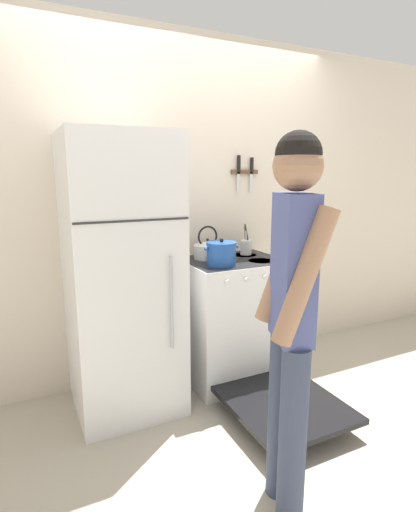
{
  "coord_description": "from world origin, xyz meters",
  "views": [
    {
      "loc": [
        -1.13,
        -2.8,
        1.53
      ],
      "look_at": [
        0.02,
        -0.45,
        1.0
      ],
      "focal_mm": 28.0,
      "sensor_mm": 36.0,
      "label": 1
    }
  ],
  "objects_px": {
    "dutch_oven_pot": "(221,253)",
    "tea_kettle": "(208,249)",
    "stove_range": "(235,321)",
    "utensil_jar": "(246,247)",
    "person": "(292,309)",
    "refrigerator": "(122,276)"
  },
  "relations": [
    {
      "from": "refrigerator",
      "to": "utensil_jar",
      "type": "distance_m",
      "value": 1.04
    },
    {
      "from": "utensil_jar",
      "to": "refrigerator",
      "type": "bearing_deg",
      "value": -171.33
    },
    {
      "from": "person",
      "to": "stove_range",
      "type": "bearing_deg",
      "value": -0.57
    },
    {
      "from": "refrigerator",
      "to": "dutch_oven_pot",
      "type": "height_order",
      "value": "refrigerator"
    },
    {
      "from": "tea_kettle",
      "to": "stove_range",
      "type": "bearing_deg",
      "value": -46.47
    },
    {
      "from": "person",
      "to": "utensil_jar",
      "type": "bearing_deg",
      "value": -5.28
    },
    {
      "from": "dutch_oven_pot",
      "to": "tea_kettle",
      "type": "xyz_separation_m",
      "value": [
        0.01,
        0.24,
        -0.01
      ]
    },
    {
      "from": "stove_range",
      "to": "utensil_jar",
      "type": "height_order",
      "value": "utensil_jar"
    },
    {
      "from": "refrigerator",
      "to": "person",
      "type": "distance_m",
      "value": 1.26
    },
    {
      "from": "dutch_oven_pot",
      "to": "tea_kettle",
      "type": "distance_m",
      "value": 0.24
    },
    {
      "from": "stove_range",
      "to": "dutch_oven_pot",
      "type": "distance_m",
      "value": 0.58
    },
    {
      "from": "tea_kettle",
      "to": "person",
      "type": "xyz_separation_m",
      "value": [
        -0.25,
        -1.33,
        -0.02
      ]
    },
    {
      "from": "refrigerator",
      "to": "tea_kettle",
      "type": "relative_size",
      "value": 6.9
    },
    {
      "from": "refrigerator",
      "to": "stove_range",
      "type": "height_order",
      "value": "refrigerator"
    },
    {
      "from": "tea_kettle",
      "to": "utensil_jar",
      "type": "height_order",
      "value": "tea_kettle"
    },
    {
      "from": "person",
      "to": "tea_kettle",
      "type": "bearing_deg",
      "value": 7.73
    },
    {
      "from": "refrigerator",
      "to": "person",
      "type": "bearing_deg",
      "value": -69.57
    },
    {
      "from": "refrigerator",
      "to": "utensil_jar",
      "type": "xyz_separation_m",
      "value": [
        1.02,
        0.16,
        0.09
      ]
    },
    {
      "from": "tea_kettle",
      "to": "person",
      "type": "height_order",
      "value": "person"
    },
    {
      "from": "dutch_oven_pot",
      "to": "person",
      "type": "bearing_deg",
      "value": -102.22
    },
    {
      "from": "utensil_jar",
      "to": "person",
      "type": "distance_m",
      "value": 1.45
    },
    {
      "from": "tea_kettle",
      "to": "utensil_jar",
      "type": "relative_size",
      "value": 1.07
    }
  ]
}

